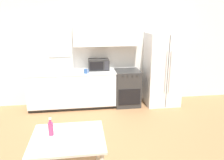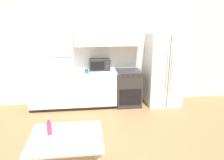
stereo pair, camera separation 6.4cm
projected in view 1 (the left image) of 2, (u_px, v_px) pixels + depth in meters
The scene contains 10 objects.
ground_plane at pixel (97, 149), 3.72m from camera, with size 12.00×12.00×0.00m, color #9E7047.
wall_back at pixel (92, 47), 5.39m from camera, with size 12.00×0.38×2.70m.
kitchen_counter at pixel (73, 90), 5.31m from camera, with size 2.09×0.62×0.90m.
oven_range at pixel (127, 88), 5.48m from camera, with size 0.61×0.64×0.89m.
refrigerator at pixel (162, 69), 5.44m from camera, with size 0.82×0.73×1.79m.
kitchen_sink at pixel (60, 72), 5.16m from camera, with size 0.60×0.42×0.24m.
microwave at pixel (99, 65), 5.35m from camera, with size 0.50×0.31×0.27m.
coffee_mug at pixel (86, 71), 5.05m from camera, with size 0.12×0.09×0.10m.
dining_table at pixel (68, 145), 2.75m from camera, with size 0.91×0.78×0.72m.
drink_bottle at pixel (51, 128), 2.74m from camera, with size 0.06×0.06×0.23m.
Camera 1 is at (-0.20, -3.25, 2.17)m, focal length 35.00 mm.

